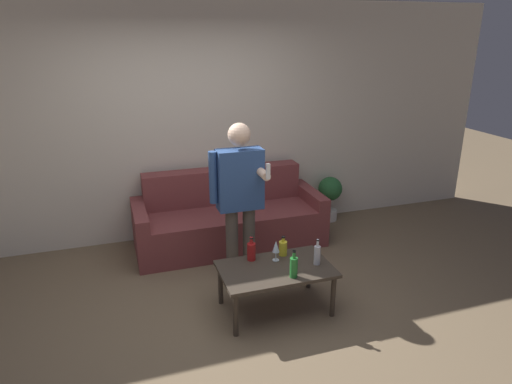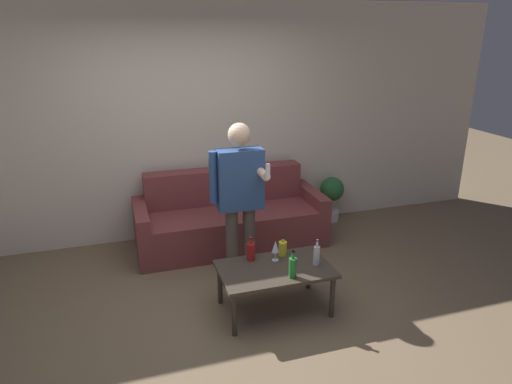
{
  "view_description": "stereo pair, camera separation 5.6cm",
  "coord_description": "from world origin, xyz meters",
  "px_view_note": "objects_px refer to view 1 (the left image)",
  "views": [
    {
      "loc": [
        -0.84,
        -3.22,
        2.35
      ],
      "look_at": [
        0.41,
        0.54,
        0.95
      ],
      "focal_mm": 32.0,
      "sensor_mm": 36.0,
      "label": 1
    },
    {
      "loc": [
        -0.78,
        -3.24,
        2.35
      ],
      "look_at": [
        0.41,
        0.54,
        0.95
      ],
      "focal_mm": 32.0,
      "sensor_mm": 36.0,
      "label": 2
    }
  ],
  "objects_px": {
    "coffee_table": "(276,272)",
    "couch": "(229,219)",
    "person_standing_front": "(240,193)",
    "bottle_orange": "(294,267)"
  },
  "relations": [
    {
      "from": "couch",
      "to": "bottle_orange",
      "type": "xyz_separation_m",
      "value": [
        0.12,
        -1.65,
        0.21
      ]
    },
    {
      "from": "bottle_orange",
      "to": "person_standing_front",
      "type": "distance_m",
      "value": 0.92
    },
    {
      "from": "coffee_table",
      "to": "couch",
      "type": "bearing_deg",
      "value": 91.35
    },
    {
      "from": "couch",
      "to": "person_standing_front",
      "type": "relative_size",
      "value": 1.35
    },
    {
      "from": "coffee_table",
      "to": "person_standing_front",
      "type": "height_order",
      "value": "person_standing_front"
    },
    {
      "from": "coffee_table",
      "to": "bottle_orange",
      "type": "height_order",
      "value": "bottle_orange"
    },
    {
      "from": "coffee_table",
      "to": "bottle_orange",
      "type": "bearing_deg",
      "value": -66.93
    },
    {
      "from": "couch",
      "to": "bottle_orange",
      "type": "relative_size",
      "value": 8.86
    },
    {
      "from": "bottle_orange",
      "to": "person_standing_front",
      "type": "xyz_separation_m",
      "value": [
        -0.23,
        0.79,
        0.41
      ]
    },
    {
      "from": "bottle_orange",
      "to": "coffee_table",
      "type": "bearing_deg",
      "value": 113.07
    }
  ]
}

